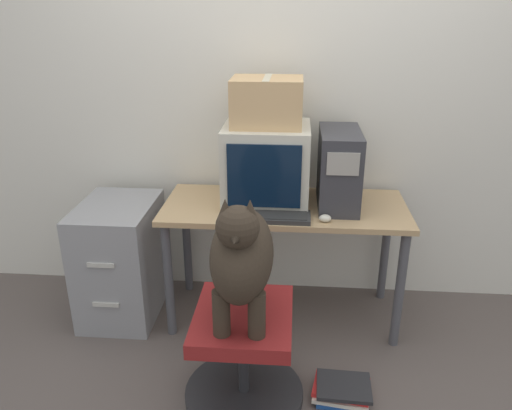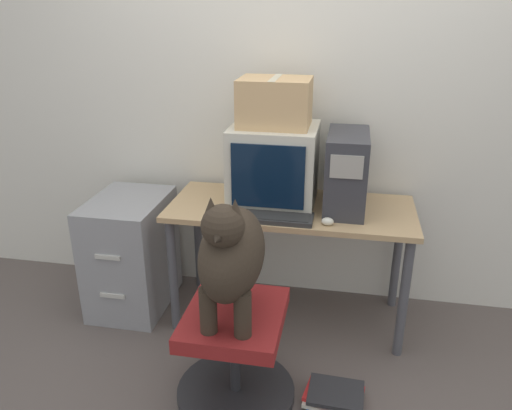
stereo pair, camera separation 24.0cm
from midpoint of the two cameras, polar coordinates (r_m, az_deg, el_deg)
name	(u,v)px [view 1 (the left image)]	position (r m, az deg, el deg)	size (l,w,h in m)	color
ground_plane	(281,343)	(2.84, 0.34, -15.62)	(12.00, 12.00, 0.00)	#564C47
wall_back	(289,85)	(2.91, 1.36, 13.49)	(8.00, 0.05, 2.60)	silver
desk	(284,221)	(2.77, 0.81, -1.86)	(1.33, 0.57, 0.71)	tan
crt_monitor	(267,164)	(2.72, -1.31, 4.65)	(0.46, 0.43, 0.43)	beige
pc_tower	(339,169)	(2.69, 6.94, 4.12)	(0.21, 0.43, 0.41)	#333338
keyboard	(268,216)	(2.55, -1.32, -1.36)	(0.44, 0.15, 0.03)	#2D2D2D
computer_mouse	(325,218)	(2.52, 5.23, -1.58)	(0.06, 0.05, 0.04)	beige
office_chair	(244,354)	(2.38, -4.42, -16.73)	(0.56, 0.56, 0.47)	#262628
dog	(242,254)	(2.06, -5.01, -5.70)	(0.26, 0.51, 0.60)	#33281E
filing_cabinet	(121,260)	(3.06, -17.38, -6.05)	(0.41, 0.57, 0.69)	gray
cardboard_box	(267,102)	(2.64, -1.37, 11.67)	(0.37, 0.29, 0.25)	tan
book_stack_floor	(341,390)	(2.52, 6.91, -20.36)	(0.29, 0.23, 0.08)	#1E4C9E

